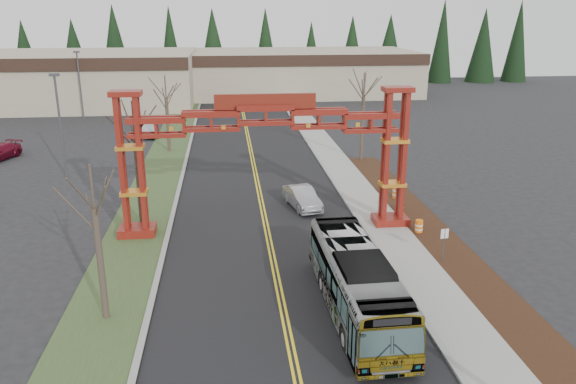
{
  "coord_description": "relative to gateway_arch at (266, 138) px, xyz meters",
  "views": [
    {
      "loc": [
        -2.33,
        -15.01,
        13.2
      ],
      "look_at": [
        1.03,
        15.15,
        3.42
      ],
      "focal_mm": 35.0,
      "sensor_mm": 36.0,
      "label": 1
    }
  ],
  "objects": [
    {
      "name": "retail_building_east",
      "position": [
        10.0,
        61.95,
        -2.47
      ],
      "size": [
        38.0,
        20.3,
        7.0
      ],
      "color": "tan",
      "rests_on": "ground"
    },
    {
      "name": "lane_line_left",
      "position": [
        -0.12,
        7.0,
        -5.96
      ],
      "size": [
        0.12,
        100.0,
        0.01
      ],
      "primitive_type": "cube",
      "color": "yellow",
      "rests_on": "road"
    },
    {
      "name": "curb_left",
      "position": [
        -6.15,
        7.0,
        -5.91
      ],
      "size": [
        0.3,
        110.0,
        0.15
      ],
      "primitive_type": "cube",
      "color": "gray",
      "rests_on": "ground"
    },
    {
      "name": "bare_tree_median_near",
      "position": [
        -8.0,
        -9.91,
        -0.76
      ],
      "size": [
        2.94,
        2.94,
        7.2
      ],
      "color": "#382D26",
      "rests_on": "ground"
    },
    {
      "name": "grass_median",
      "position": [
        -8.0,
        7.0,
        -5.94
      ],
      "size": [
        4.0,
        110.0,
        0.08
      ],
      "primitive_type": "cube",
      "color": "#344824",
      "rests_on": "ground"
    },
    {
      "name": "barrel_south",
      "position": [
        9.35,
        -1.65,
        -5.53
      ],
      "size": [
        0.49,
        0.49,
        0.9
      ],
      "color": "orange",
      "rests_on": "ground"
    },
    {
      "name": "barrel_north",
      "position": [
        9.94,
        5.06,
        -5.44
      ],
      "size": [
        0.58,
        0.58,
        1.08
      ],
      "color": "orange",
      "rests_on": "ground"
    },
    {
      "name": "street_sign",
      "position": [
        9.25,
        -5.89,
        -4.55
      ],
      "size": [
        0.45,
        0.1,
        1.99
      ],
      "color": "#3F3F44",
      "rests_on": "ground"
    },
    {
      "name": "light_pole_near",
      "position": [
        -15.8,
        14.0,
        -1.05
      ],
      "size": [
        0.74,
        0.37,
        8.52
      ],
      "color": "#3F3F44",
      "rests_on": "ground"
    },
    {
      "name": "conifer_treeline",
      "position": [
        0.25,
        74.0,
        0.5
      ],
      "size": [
        116.1,
        5.6,
        13.0
      ],
      "color": "black",
      "rests_on": "ground"
    },
    {
      "name": "silver_sedan",
      "position": [
        2.8,
        4.0,
        -5.25
      ],
      "size": [
        2.45,
        4.7,
        1.47
      ],
      "primitive_type": "imported",
      "rotation": [
        0.0,
        0.0,
        0.21
      ],
      "color": "#A5A8AD",
      "rests_on": "ground"
    },
    {
      "name": "light_pole_far",
      "position": [
        -20.78,
        42.04,
        -1.09
      ],
      "size": [
        0.73,
        0.37,
        8.46
      ],
      "color": "#3F3F44",
      "rests_on": "ground"
    },
    {
      "name": "gateway_arch",
      "position": [
        0.0,
        0.0,
        0.0
      ],
      "size": [
        18.2,
        1.6,
        8.9
      ],
      "color": "maroon",
      "rests_on": "ground"
    },
    {
      "name": "lane_line_right",
      "position": [
        0.12,
        7.0,
        -5.96
      ],
      "size": [
        0.12,
        100.0,
        0.01
      ],
      "primitive_type": "cube",
      "color": "yellow",
      "rests_on": "road"
    },
    {
      "name": "sidewalk_right",
      "position": [
        7.6,
        7.0,
        -5.91
      ],
      "size": [
        2.6,
        110.0,
        0.14
      ],
      "primitive_type": "cube",
      "color": "gray",
      "rests_on": "ground"
    },
    {
      "name": "parked_car_far_a",
      "position": [
        -11.15,
        29.22,
        -5.24
      ],
      "size": [
        3.2,
        4.76,
        1.48
      ],
      "primitive_type": "imported",
      "rotation": [
        0.0,
        0.0,
        0.4
      ],
      "color": "#A5A7AC",
      "rests_on": "ground"
    },
    {
      "name": "bare_tree_right_far",
      "position": [
        10.0,
        16.4,
        -0.15
      ],
      "size": [
        3.27,
        3.27,
        8.03
      ],
      "color": "#382D26",
      "rests_on": "ground"
    },
    {
      "name": "transit_bus",
      "position": [
        3.3,
        -10.61,
        -4.47
      ],
      "size": [
        2.71,
        10.87,
        3.02
      ],
      "primitive_type": "imported",
      "rotation": [
        0.0,
        0.0,
        0.02
      ],
      "color": "#9C9FA3",
      "rests_on": "ground"
    },
    {
      "name": "road",
      "position": [
        -0.0,
        7.0,
        -5.97
      ],
      "size": [
        12.0,
        110.0,
        0.02
      ],
      "primitive_type": "cube",
      "color": "black",
      "rests_on": "ground"
    },
    {
      "name": "landscape_strip",
      "position": [
        10.2,
        -8.0,
        -5.92
      ],
      "size": [
        2.6,
        50.0,
        0.12
      ],
      "primitive_type": "cube",
      "color": "black",
      "rests_on": "ground"
    },
    {
      "name": "bare_tree_median_far",
      "position": [
        -8.0,
        22.03,
        -0.73
      ],
      "size": [
        3.26,
        3.26,
        7.43
      ],
      "color": "#382D26",
      "rests_on": "ground"
    },
    {
      "name": "bare_tree_median_mid",
      "position": [
        -8.0,
        1.97,
        -0.07
      ],
      "size": [
        3.12,
        3.12,
        8.02
      ],
      "color": "#382D26",
      "rests_on": "ground"
    },
    {
      "name": "barrel_mid",
      "position": [
        9.31,
        2.24,
        -5.44
      ],
      "size": [
        0.58,
        0.58,
        1.08
      ],
      "color": "orange",
      "rests_on": "ground"
    },
    {
      "name": "retail_building_west",
      "position": [
        -30.0,
        53.96,
        -2.22
      ],
      "size": [
        46.0,
        22.3,
        7.5
      ],
      "color": "tan",
      "rests_on": "ground"
    },
    {
      "name": "curb_right",
      "position": [
        6.15,
        7.0,
        -5.91
      ],
      "size": [
        0.3,
        110.0,
        0.15
      ],
      "primitive_type": "cube",
      "color": "gray",
      "rests_on": "ground"
    }
  ]
}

